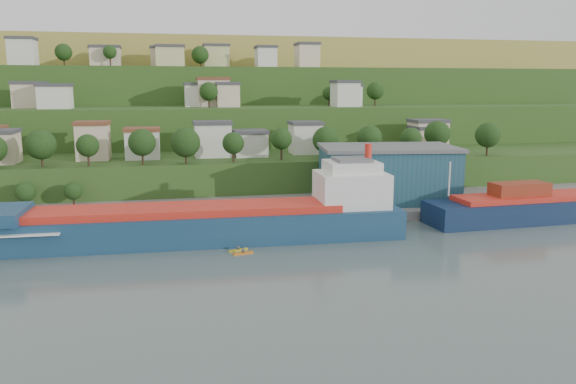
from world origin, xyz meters
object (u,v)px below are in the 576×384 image
object	(u,v)px
warehouse	(387,173)
cargo_ship_far	(569,206)
kayak_orange	(243,252)
cargo_ship_near	(212,224)

from	to	relation	value
warehouse	cargo_ship_far	bearing A→B (deg)	-19.12
cargo_ship_far	kayak_orange	size ratio (longest dim) A/B	16.88
cargo_ship_near	cargo_ship_far	distance (m)	77.69
cargo_ship_near	cargo_ship_far	size ratio (longest dim) A/B	1.25
cargo_ship_near	kayak_orange	world-z (taller)	cargo_ship_near
cargo_ship_near	cargo_ship_far	bearing A→B (deg)	3.32
kayak_orange	cargo_ship_far	bearing A→B (deg)	-4.46
cargo_ship_far	cargo_ship_near	bearing A→B (deg)	179.22
warehouse	kayak_orange	xyz separation A→B (m)	(-37.82, -29.67, -8.17)
cargo_ship_far	warehouse	size ratio (longest dim) A/B	1.85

